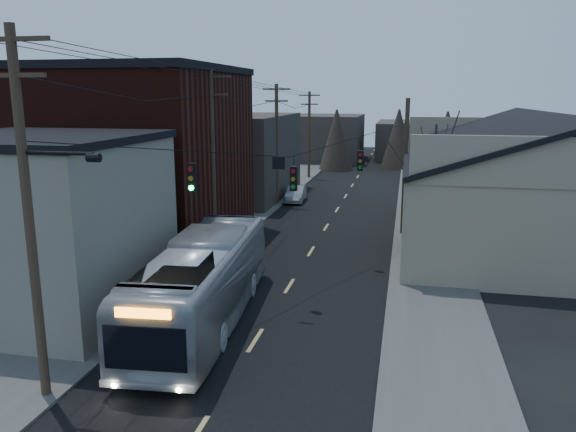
# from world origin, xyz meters

# --- Properties ---
(road_surface) EXTENTS (9.00, 110.00, 0.02)m
(road_surface) POSITION_xyz_m (0.00, 30.00, 0.01)
(road_surface) COLOR black
(road_surface) RESTS_ON ground
(sidewalk_left) EXTENTS (4.00, 110.00, 0.12)m
(sidewalk_left) POSITION_xyz_m (-6.50, 30.00, 0.06)
(sidewalk_left) COLOR #474744
(sidewalk_left) RESTS_ON ground
(sidewalk_right) EXTENTS (4.00, 110.00, 0.12)m
(sidewalk_right) POSITION_xyz_m (6.50, 30.00, 0.06)
(sidewalk_right) COLOR #474744
(sidewalk_right) RESTS_ON ground
(building_clapboard) EXTENTS (8.00, 8.00, 7.00)m
(building_clapboard) POSITION_xyz_m (-9.00, 9.00, 3.50)
(building_clapboard) COLOR gray
(building_clapboard) RESTS_ON ground
(building_brick) EXTENTS (10.00, 12.00, 10.00)m
(building_brick) POSITION_xyz_m (-10.00, 20.00, 5.00)
(building_brick) COLOR black
(building_brick) RESTS_ON ground
(building_left_far) EXTENTS (9.00, 14.00, 7.00)m
(building_left_far) POSITION_xyz_m (-9.50, 36.00, 3.50)
(building_left_far) COLOR #362F2B
(building_left_far) RESTS_ON ground
(warehouse) EXTENTS (16.16, 20.60, 7.73)m
(warehouse) POSITION_xyz_m (13.00, 25.00, 2.70)
(warehouse) COLOR gray
(warehouse) RESTS_ON ground
(building_far_left) EXTENTS (10.00, 12.00, 6.00)m
(building_far_left) POSITION_xyz_m (-6.00, 65.00, 3.00)
(building_far_left) COLOR #362F2B
(building_far_left) RESTS_ON ground
(building_far_right) EXTENTS (12.00, 14.00, 5.00)m
(building_far_right) POSITION_xyz_m (7.00, 70.00, 2.50)
(building_far_right) COLOR #362F2B
(building_far_right) RESTS_ON ground
(bare_tree) EXTENTS (0.40, 0.40, 7.20)m
(bare_tree) POSITION_xyz_m (6.50, 20.00, 3.60)
(bare_tree) COLOR black
(bare_tree) RESTS_ON ground
(utility_lines) EXTENTS (11.24, 45.28, 10.50)m
(utility_lines) POSITION_xyz_m (-3.11, 24.14, 4.95)
(utility_lines) COLOR #382B1E
(utility_lines) RESTS_ON ground
(bus) EXTENTS (3.75, 12.16, 3.34)m
(bus) POSITION_xyz_m (-2.37, 9.14, 1.67)
(bus) COLOR #A0A6AC
(bus) RESTS_ON ground
(parked_car) EXTENTS (1.62, 4.01, 1.29)m
(parked_car) POSITION_xyz_m (-3.76, 34.57, 0.65)
(parked_car) COLOR #9DA0A4
(parked_car) RESTS_ON ground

